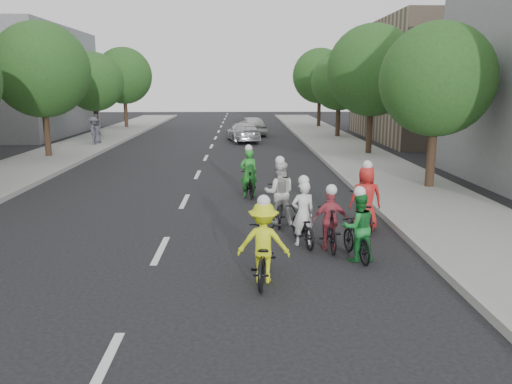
{
  "coord_description": "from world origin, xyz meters",
  "views": [
    {
      "loc": [
        1.93,
        -11.2,
        3.82
      ],
      "look_at": [
        2.29,
        1.79,
        1.0
      ],
      "focal_mm": 35.0,
      "sensor_mm": 36.0,
      "label": 1
    }
  ],
  "objects_px": {
    "follow_car_trail": "(252,126)",
    "spectator_1": "(96,128)",
    "cyclist_3": "(330,225)",
    "cyclist_6": "(365,205)",
    "spectator_2": "(97,131)",
    "cyclist_1": "(249,179)",
    "cyclist_4": "(302,222)",
    "cyclist_2": "(263,249)",
    "cyclist_5": "(279,199)",
    "cyclist_0": "(357,232)",
    "follow_car_lead": "(243,132)",
    "spectator_0": "(94,131)"
  },
  "relations": [
    {
      "from": "cyclist_2",
      "to": "spectator_0",
      "type": "bearing_deg",
      "value": -59.11
    },
    {
      "from": "cyclist_1",
      "to": "spectator_2",
      "type": "relative_size",
      "value": 1.18
    },
    {
      "from": "cyclist_4",
      "to": "cyclist_5",
      "type": "xyz_separation_m",
      "value": [
        -0.42,
        1.89,
        0.12
      ]
    },
    {
      "from": "cyclist_5",
      "to": "cyclist_6",
      "type": "distance_m",
      "value": 2.34
    },
    {
      "from": "cyclist_5",
      "to": "cyclist_3",
      "type": "bearing_deg",
      "value": 118.23
    },
    {
      "from": "spectator_1",
      "to": "cyclist_0",
      "type": "bearing_deg",
      "value": -152.89
    },
    {
      "from": "cyclist_6",
      "to": "spectator_2",
      "type": "xyz_separation_m",
      "value": [
        -12.47,
        18.99,
        0.27
      ]
    },
    {
      "from": "spectator_1",
      "to": "spectator_2",
      "type": "bearing_deg",
      "value": -164.85
    },
    {
      "from": "cyclist_2",
      "to": "cyclist_5",
      "type": "xyz_separation_m",
      "value": [
        0.62,
        4.18,
        0.04
      ]
    },
    {
      "from": "spectator_2",
      "to": "follow_car_lead",
      "type": "bearing_deg",
      "value": -62.91
    },
    {
      "from": "cyclist_4",
      "to": "cyclist_6",
      "type": "distance_m",
      "value": 2.2
    },
    {
      "from": "cyclist_1",
      "to": "cyclist_4",
      "type": "distance_m",
      "value": 5.38
    },
    {
      "from": "cyclist_6",
      "to": "cyclist_2",
      "type": "bearing_deg",
      "value": 52.89
    },
    {
      "from": "cyclist_0",
      "to": "cyclist_2",
      "type": "relative_size",
      "value": 0.85
    },
    {
      "from": "cyclist_3",
      "to": "cyclist_4",
      "type": "xyz_separation_m",
      "value": [
        -0.6,
        0.4,
        -0.04
      ]
    },
    {
      "from": "spectator_1",
      "to": "cyclist_1",
      "type": "bearing_deg",
      "value": -149.67
    },
    {
      "from": "cyclist_3",
      "to": "follow_car_trail",
      "type": "height_order",
      "value": "cyclist_3"
    },
    {
      "from": "cyclist_0",
      "to": "spectator_1",
      "type": "distance_m",
      "value": 24.85
    },
    {
      "from": "cyclist_4",
      "to": "spectator_1",
      "type": "bearing_deg",
      "value": -73.27
    },
    {
      "from": "cyclist_3",
      "to": "spectator_1",
      "type": "relative_size",
      "value": 0.93
    },
    {
      "from": "cyclist_0",
      "to": "cyclist_6",
      "type": "bearing_deg",
      "value": -117.23
    },
    {
      "from": "cyclist_2",
      "to": "spectator_0",
      "type": "distance_m",
      "value": 23.75
    },
    {
      "from": "cyclist_6",
      "to": "spectator_2",
      "type": "relative_size",
      "value": 1.22
    },
    {
      "from": "cyclist_0",
      "to": "cyclist_4",
      "type": "distance_m",
      "value": 1.58
    },
    {
      "from": "cyclist_5",
      "to": "spectator_1",
      "type": "height_order",
      "value": "spectator_1"
    },
    {
      "from": "cyclist_4",
      "to": "spectator_2",
      "type": "xyz_separation_m",
      "value": [
        -10.65,
        20.22,
        0.37
      ]
    },
    {
      "from": "cyclist_3",
      "to": "spectator_0",
      "type": "xyz_separation_m",
      "value": [
        -11.17,
        19.87,
        0.42
      ]
    },
    {
      "from": "cyclist_1",
      "to": "cyclist_5",
      "type": "relative_size",
      "value": 0.92
    },
    {
      "from": "cyclist_3",
      "to": "cyclist_6",
      "type": "relative_size",
      "value": 0.9
    },
    {
      "from": "cyclist_3",
      "to": "follow_car_lead",
      "type": "distance_m",
      "value": 22.66
    },
    {
      "from": "cyclist_3",
      "to": "cyclist_4",
      "type": "relative_size",
      "value": 0.97
    },
    {
      "from": "cyclist_1",
      "to": "cyclist_2",
      "type": "xyz_separation_m",
      "value": [
        0.19,
        -7.52,
        0.01
      ]
    },
    {
      "from": "cyclist_6",
      "to": "spectator_2",
      "type": "bearing_deg",
      "value": -54.67
    },
    {
      "from": "spectator_0",
      "to": "cyclist_2",
      "type": "bearing_deg",
      "value": -166.72
    },
    {
      "from": "cyclist_5",
      "to": "cyclist_6",
      "type": "height_order",
      "value": "cyclist_5"
    },
    {
      "from": "cyclist_1",
      "to": "spectator_2",
      "type": "bearing_deg",
      "value": -68.18
    },
    {
      "from": "cyclist_0",
      "to": "cyclist_6",
      "type": "relative_size",
      "value": 0.89
    },
    {
      "from": "cyclist_1",
      "to": "cyclist_5",
      "type": "xyz_separation_m",
      "value": [
        0.81,
        -3.34,
        0.05
      ]
    },
    {
      "from": "cyclist_1",
      "to": "cyclist_0",
      "type": "bearing_deg",
      "value": 99.54
    },
    {
      "from": "cyclist_2",
      "to": "cyclist_4",
      "type": "bearing_deg",
      "value": -107.34
    },
    {
      "from": "cyclist_0",
      "to": "follow_car_trail",
      "type": "xyz_separation_m",
      "value": [
        -1.8,
        27.72,
        0.1
      ]
    },
    {
      "from": "cyclist_4",
      "to": "follow_car_lead",
      "type": "relative_size",
      "value": 0.39
    },
    {
      "from": "cyclist_3",
      "to": "cyclist_1",
      "type": "bearing_deg",
      "value": -72.53
    },
    {
      "from": "cyclist_2",
      "to": "spectator_2",
      "type": "relative_size",
      "value": 1.29
    },
    {
      "from": "cyclist_3",
      "to": "follow_car_trail",
      "type": "xyz_separation_m",
      "value": [
        -1.33,
        26.96,
        0.14
      ]
    },
    {
      "from": "follow_car_trail",
      "to": "spectator_1",
      "type": "xyz_separation_m",
      "value": [
        -10.05,
        -5.89,
        0.32
      ]
    },
    {
      "from": "cyclist_5",
      "to": "follow_car_trail",
      "type": "height_order",
      "value": "cyclist_5"
    },
    {
      "from": "cyclist_5",
      "to": "spectator_2",
      "type": "xyz_separation_m",
      "value": [
        -10.23,
        18.33,
        0.24
      ]
    },
    {
      "from": "cyclist_4",
      "to": "cyclist_5",
      "type": "bearing_deg",
      "value": -88.18
    },
    {
      "from": "spectator_1",
      "to": "spectator_2",
      "type": "relative_size",
      "value": 1.18
    }
  ]
}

